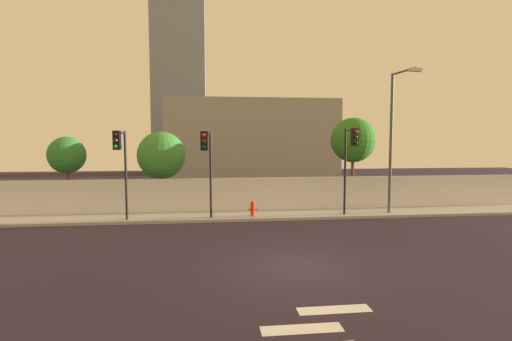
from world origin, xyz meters
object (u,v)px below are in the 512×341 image
(traffic_light_center, at_px, (121,156))
(fire_hydrant, at_px, (253,208))
(traffic_light_left, at_px, (207,155))
(roadside_tree_midleft, at_px, (161,155))
(roadside_tree_leftmost, at_px, (67,155))
(roadside_tree_midright, at_px, (353,140))
(traffic_light_right, at_px, (350,152))
(street_lamp_curbside, at_px, (394,131))

(traffic_light_center, relative_size, fire_hydrant, 5.63)
(traffic_light_left, relative_size, fire_hydrant, 5.59)
(traffic_light_left, xyz_separation_m, roadside_tree_midleft, (-2.68, 4.22, -0.17))
(fire_hydrant, relative_size, roadside_tree_leftmost, 0.18)
(fire_hydrant, relative_size, roadside_tree_midright, 0.14)
(traffic_light_left, relative_size, traffic_light_center, 0.99)
(roadside_tree_leftmost, xyz_separation_m, roadside_tree_midleft, (5.25, 0.00, -0.03))
(traffic_light_center, xyz_separation_m, roadside_tree_leftmost, (-3.84, 3.96, -0.13))
(traffic_light_right, xyz_separation_m, roadside_tree_leftmost, (-15.19, 3.96, -0.24))
(traffic_light_right, bearing_deg, roadside_tree_midleft, 158.28)
(roadside_tree_midright, bearing_deg, traffic_light_right, -112.43)
(traffic_light_right, height_order, roadside_tree_leftmost, traffic_light_right)
(traffic_light_left, height_order, street_lamp_curbside, street_lamp_curbside)
(street_lamp_curbside, xyz_separation_m, roadside_tree_leftmost, (-17.69, 3.57, -1.32))
(roadside_tree_midright, bearing_deg, street_lamp_curbside, -76.30)
(fire_hydrant, distance_m, roadside_tree_leftmost, 11.08)
(traffic_light_left, relative_size, traffic_light_right, 0.96)
(fire_hydrant, bearing_deg, traffic_light_left, -158.96)
(traffic_light_right, relative_size, street_lamp_curbside, 0.61)
(street_lamp_curbside, height_order, roadside_tree_midright, street_lamp_curbside)
(traffic_light_right, bearing_deg, roadside_tree_leftmost, 165.39)
(roadside_tree_midright, bearing_deg, roadside_tree_leftmost, 180.00)
(fire_hydrant, height_order, roadside_tree_midleft, roadside_tree_midleft)
(traffic_light_center, distance_m, traffic_light_right, 11.35)
(roadside_tree_midright, bearing_deg, traffic_light_left, -154.60)
(roadside_tree_midleft, bearing_deg, fire_hydrant, -33.77)
(fire_hydrant, bearing_deg, traffic_light_right, -7.19)
(traffic_light_left, distance_m, roadside_tree_midright, 9.87)
(street_lamp_curbside, height_order, fire_hydrant, street_lamp_curbside)
(traffic_light_right, relative_size, roadside_tree_midleft, 0.99)
(traffic_light_right, height_order, roadside_tree_midleft, traffic_light_right)
(traffic_light_center, height_order, traffic_light_right, traffic_light_right)
(traffic_light_left, relative_size, roadside_tree_midleft, 0.95)
(traffic_light_left, xyz_separation_m, fire_hydrant, (2.31, 0.89, -2.77))
(traffic_light_right, xyz_separation_m, roadside_tree_midleft, (-9.94, 3.96, -0.27))
(roadside_tree_leftmost, distance_m, roadside_tree_midleft, 5.25)
(street_lamp_curbside, relative_size, roadside_tree_leftmost, 1.74)
(traffic_light_center, bearing_deg, street_lamp_curbside, 1.59)
(traffic_light_left, bearing_deg, street_lamp_curbside, 3.80)
(street_lamp_curbside, bearing_deg, traffic_light_center, -178.41)
(traffic_light_center, xyz_separation_m, traffic_light_right, (11.35, -0.00, 0.11))
(traffic_light_left, bearing_deg, traffic_light_right, 2.07)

